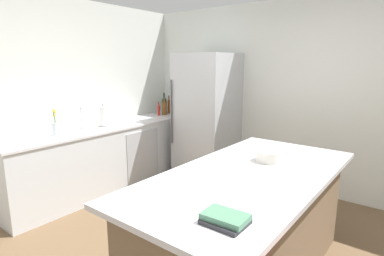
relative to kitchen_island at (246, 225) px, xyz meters
name	(u,v)px	position (x,y,z in m)	size (l,w,h in m)	color
wall_rear	(296,97)	(-0.41, 2.13, 0.84)	(6.00, 0.10, 2.60)	silver
wall_left	(46,99)	(-2.86, -0.12, 0.84)	(0.10, 6.00, 2.60)	silver
counter_run_left	(108,156)	(-2.48, 0.51, -0.01)	(0.69, 2.97, 0.90)	silver
kitchen_island	(246,225)	(0.00, 0.00, 0.00)	(1.09, 2.23, 0.90)	#7A6047
refrigerator	(207,117)	(-1.61, 1.70, 0.49)	(0.80, 0.79, 1.90)	#B7BABF
sink_faucet	(82,117)	(-2.53, 0.17, 0.60)	(0.15, 0.05, 0.30)	silver
flower_vase	(56,127)	(-2.47, -0.23, 0.54)	(0.08, 0.08, 0.32)	silver
paper_towel_roll	(104,117)	(-2.47, 0.46, 0.58)	(0.14, 0.14, 0.31)	gray
vinegar_bottle	(169,106)	(-2.54, 1.88, 0.57)	(0.05, 0.05, 0.30)	#994C23
wine_bottle	(164,106)	(-2.56, 1.78, 0.58)	(0.07, 0.07, 0.36)	#19381E
whiskey_bottle	(164,108)	(-2.47, 1.69, 0.56)	(0.08, 0.08, 0.29)	brown
hot_sauce_bottle	(159,110)	(-2.52, 1.60, 0.53)	(0.05, 0.05, 0.22)	red
cookbook_stack	(225,219)	(0.27, -0.78, 0.47)	(0.25, 0.19, 0.06)	#2D2D33
mixing_bowl	(269,156)	(0.00, 0.39, 0.49)	(0.23, 0.23, 0.10)	silver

